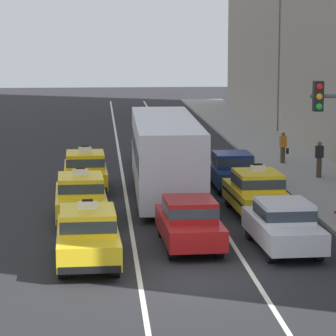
# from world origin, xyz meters

# --- Properties ---
(ground_plane) EXTENTS (160.00, 160.00, 0.00)m
(ground_plane) POSITION_xyz_m (0.00, 0.00, 0.00)
(ground_plane) COLOR #232326
(lane_stripe_left_center) EXTENTS (0.14, 80.00, 0.01)m
(lane_stripe_left_center) POSITION_xyz_m (-1.60, 20.00, 0.00)
(lane_stripe_left_center) COLOR silver
(lane_stripe_left_center) RESTS_ON ground
(lane_stripe_center_right) EXTENTS (0.14, 80.00, 0.01)m
(lane_stripe_center_right) POSITION_xyz_m (1.60, 20.00, 0.00)
(lane_stripe_center_right) COLOR silver
(lane_stripe_center_right) RESTS_ON ground
(sidewalk_curb) EXTENTS (4.00, 90.00, 0.15)m
(sidewalk_curb) POSITION_xyz_m (7.20, 15.00, 0.07)
(sidewalk_curb) COLOR gray
(sidewalk_curb) RESTS_ON ground
(taxi_left_nearest) EXTENTS (1.95, 4.61, 1.96)m
(taxi_left_nearest) POSITION_xyz_m (-3.04, 1.91, 0.88)
(taxi_left_nearest) COLOR black
(taxi_left_nearest) RESTS_ON ground
(taxi_left_second) EXTENTS (1.98, 4.62, 1.96)m
(taxi_left_second) POSITION_xyz_m (-3.37, 7.84, 0.88)
(taxi_left_second) COLOR black
(taxi_left_second) RESTS_ON ground
(taxi_left_third) EXTENTS (1.94, 4.61, 1.96)m
(taxi_left_third) POSITION_xyz_m (-3.29, 13.71, 0.88)
(taxi_left_third) COLOR black
(taxi_left_third) RESTS_ON ground
(sedan_center_nearest) EXTENTS (1.91, 4.36, 1.58)m
(sedan_center_nearest) POSITION_xyz_m (0.15, 3.60, 0.85)
(sedan_center_nearest) COLOR black
(sedan_center_nearest) RESTS_ON ground
(bus_center_second) EXTENTS (2.69, 11.24, 3.22)m
(bus_center_second) POSITION_xyz_m (0.04, 12.22, 1.82)
(bus_center_second) COLOR black
(bus_center_second) RESTS_ON ground
(sedan_center_third) EXTENTS (1.77, 4.31, 1.58)m
(sedan_center_third) POSITION_xyz_m (-0.11, 20.63, 0.85)
(sedan_center_third) COLOR black
(sedan_center_third) RESTS_ON ground
(sedan_right_nearest) EXTENTS (1.93, 4.37, 1.58)m
(sedan_right_nearest) POSITION_xyz_m (3.05, 2.99, 0.85)
(sedan_right_nearest) COLOR black
(sedan_right_nearest) RESTS_ON ground
(taxi_right_second) EXTENTS (1.98, 4.62, 1.96)m
(taxi_right_second) POSITION_xyz_m (3.16, 8.19, 0.88)
(taxi_right_second) COLOR black
(taxi_right_second) RESTS_ON ground
(sedan_right_third) EXTENTS (1.79, 4.31, 1.58)m
(sedan_right_third) POSITION_xyz_m (3.06, 13.62, 0.85)
(sedan_right_third) COLOR black
(sedan_right_third) RESTS_ON ground
(pedestrian_by_storefront) EXTENTS (0.36, 0.24, 1.67)m
(pedestrian_by_storefront) POSITION_xyz_m (7.33, 15.26, 1.00)
(pedestrian_by_storefront) COLOR #473828
(pedestrian_by_storefront) RESTS_ON sidewalk_curb
(pedestrian_trailing) EXTENTS (0.47, 0.24, 1.58)m
(pedestrian_trailing) POSITION_xyz_m (6.60, 19.64, 0.94)
(pedestrian_trailing) COLOR #473828
(pedestrian_trailing) RESTS_ON sidewalk_curb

